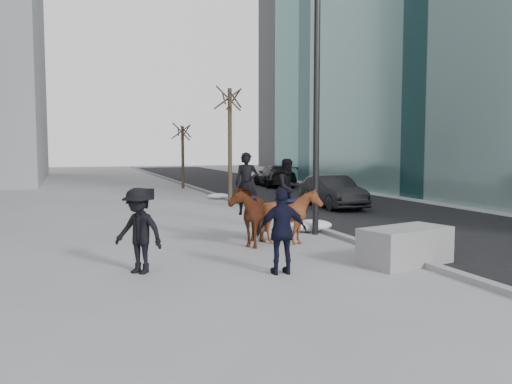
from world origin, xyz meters
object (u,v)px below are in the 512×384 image
object	(u,v)px
planter	(405,246)
car_near	(333,192)
mounted_right	(290,210)
mounted_left	(248,210)

from	to	relation	value
planter	car_near	size ratio (longest dim) A/B	0.50
planter	mounted_right	distance (m)	3.50
planter	mounted_left	size ratio (longest dim) A/B	0.84
mounted_right	car_near	bearing A→B (deg)	55.40
car_near	mounted_right	xyz separation A→B (m)	(-4.99, -7.23, 0.23)
planter	car_near	xyz separation A→B (m)	(3.56, 10.39, 0.27)
car_near	mounted_left	xyz separation A→B (m)	(-6.06, -6.92, 0.23)
car_near	mounted_left	world-z (taller)	mounted_left
mounted_right	planter	bearing A→B (deg)	-65.65
car_near	mounted_left	bearing A→B (deg)	-129.00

